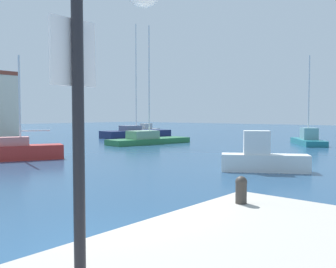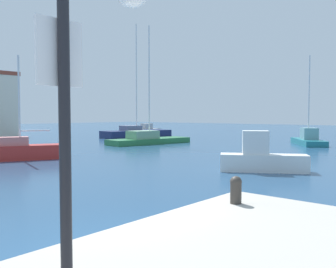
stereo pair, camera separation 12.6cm
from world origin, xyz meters
TOP-DOWN VIEW (x-y plane):
  - water at (15.00, 20.00)m, footprint 160.00×160.00m
  - mooring_bollard at (1.47, -2.04)m, footprint 0.22×0.22m
  - sailboat_red_distant_north at (6.53, 16.24)m, footprint 5.13×3.42m
  - sailboat_green_near_pier at (20.64, 18.95)m, footprint 8.66×3.72m
  - motorboat_grey_mid_harbor at (32.40, 30.43)m, footprint 4.54×2.04m
  - sailboat_navy_outer_mooring at (26.73, 26.83)m, footprint 9.01×4.33m
  - motorboat_white_inner_mooring at (12.00, 2.77)m, footprint 3.09×4.10m
  - sailboat_teal_distant_east at (29.47, 6.97)m, footprint 5.85×4.89m

SIDE VIEW (x-z plane):
  - water at x=15.00m, z-range 0.00..0.00m
  - sailboat_green_near_pier at x=20.64m, z-range -5.09..6.05m
  - sailboat_teal_distant_east at x=29.47m, z-range -3.55..4.61m
  - motorboat_grey_mid_harbor at x=32.40m, z-range -0.24..1.33m
  - sailboat_navy_outer_mooring at x=26.73m, z-range -6.26..7.38m
  - sailboat_red_distant_north at x=6.53m, z-range -2.64..3.76m
  - motorboat_white_inner_mooring at x=12.00m, z-range -0.33..1.68m
  - mooring_bollard at x=1.47m, z-range 1.13..1.65m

